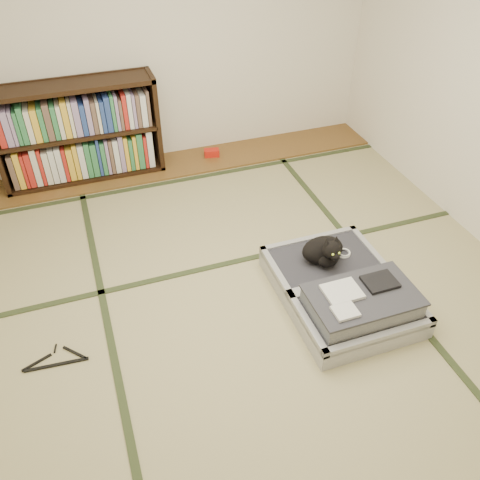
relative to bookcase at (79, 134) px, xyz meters
name	(u,v)px	position (x,y,z in m)	size (l,w,h in m)	color
floor	(250,297)	(0.91, -2.07, -0.45)	(4.50, 4.50, 0.00)	tan
wood_strip	(181,163)	(0.91, -0.07, -0.44)	(4.00, 0.50, 0.02)	brown
red_item	(212,153)	(1.24, -0.04, -0.40)	(0.15, 0.09, 0.07)	red
room_shell	(253,105)	(0.91, -2.07, 1.01)	(4.50, 4.50, 4.50)	white
tatami_borders	(228,255)	(0.91, -1.57, -0.45)	(4.00, 4.50, 0.01)	#2D381E
bookcase	(79,134)	(0.00, 0.00, 0.00)	(1.46, 0.33, 0.94)	black
suitcase	(344,292)	(1.51, -2.34, -0.34)	(0.81, 1.08, 0.32)	#A3A2A7
cat	(325,251)	(1.49, -2.05, -0.19)	(0.36, 0.36, 0.29)	black
cable_coil	(343,253)	(1.67, -2.02, -0.29)	(0.11, 0.11, 0.03)	white
hanger	(56,361)	(-0.44, -2.20, -0.44)	(0.41, 0.20, 0.01)	black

